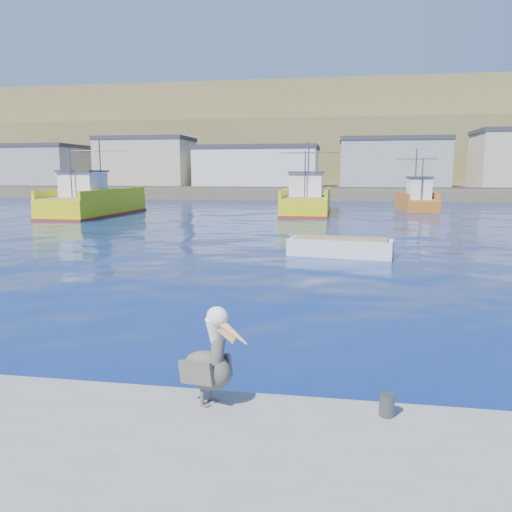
{
  "coord_description": "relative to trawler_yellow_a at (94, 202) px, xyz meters",
  "views": [
    {
      "loc": [
        2.3,
        -9.75,
        3.67
      ],
      "look_at": [
        -0.01,
        4.26,
        1.3
      ],
      "focal_mm": 35.0,
      "sensor_mm": 36.0,
      "label": 1
    }
  ],
  "objects": [
    {
      "name": "trawler_yellow_a",
      "position": [
        0.0,
        0.0,
        0.0
      ],
      "size": [
        5.73,
        12.61,
        6.67
      ],
      "color": "yellow",
      "rests_on": "ground"
    },
    {
      "name": "trawler_yellow_b",
      "position": [
        18.26,
        5.37,
        -0.04
      ],
      "size": [
        5.6,
        11.82,
        6.58
      ],
      "color": "yellow",
      "rests_on": "ground"
    },
    {
      "name": "dock_bollards",
      "position": [
        19.4,
        -34.48,
        -0.46
      ],
      "size": [
        36.2,
        0.2,
        0.3
      ],
      "color": "#4C4C4C",
      "rests_on": "dock"
    },
    {
      "name": "far_shore",
      "position": [
        18.81,
        78.12,
        7.87
      ],
      "size": [
        200.0,
        81.0,
        24.0
      ],
      "color": "brown",
      "rests_on": "ground"
    },
    {
      "name": "skiff_mid",
      "position": [
        21.25,
        -18.5,
        -0.79
      ],
      "size": [
        4.75,
        2.26,
        0.99
      ],
      "color": "silver",
      "rests_on": "ground"
    },
    {
      "name": "ground",
      "position": [
        18.8,
        -31.08,
        -1.11
      ],
      "size": [
        260.0,
        260.0,
        0.0
      ],
      "primitive_type": "plane",
      "color": "#071B51",
      "rests_on": "ground"
    },
    {
      "name": "boat_orange",
      "position": [
        28.79,
        10.9,
        -0.09
      ],
      "size": [
        4.17,
        8.09,
        6.03
      ],
      "color": "#C1611B",
      "rests_on": "ground"
    },
    {
      "name": "pelican",
      "position": [
        19.41,
        -34.53,
        -0.0
      ],
      "size": [
        1.12,
        0.74,
        1.42
      ],
      "color": "#595451",
      "rests_on": "dock"
    }
  ]
}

